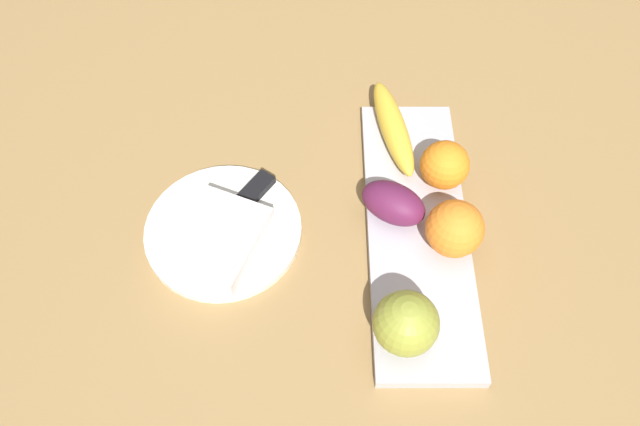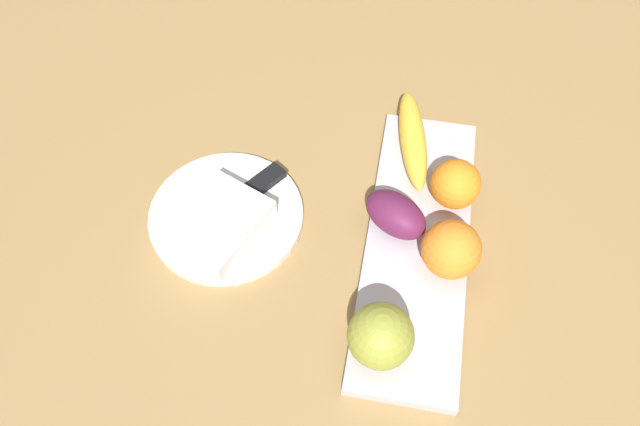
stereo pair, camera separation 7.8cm
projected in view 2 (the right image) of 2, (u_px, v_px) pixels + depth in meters
ground_plane at (401, 217)px, 0.84m from camera, size 2.40×2.40×0.00m
fruit_tray at (417, 244)px, 0.80m from camera, size 0.41×0.13×0.02m
apple at (381, 336)px, 0.69m from camera, size 0.07×0.07×0.07m
banana at (412, 139)px, 0.87m from camera, size 0.18×0.07×0.03m
orange_near_apple at (456, 184)px, 0.81m from camera, size 0.06×0.06×0.06m
orange_near_banana at (451, 249)px, 0.75m from camera, size 0.07×0.07×0.07m
grape_bunch at (396, 214)px, 0.79m from camera, size 0.09×0.10×0.05m
dinner_plate at (226, 216)px, 0.83m from camera, size 0.20×0.20×0.01m
folded_napkin at (219, 223)px, 0.80m from camera, size 0.15×0.13×0.03m
knife at (248, 192)px, 0.84m from camera, size 0.16×0.12×0.01m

